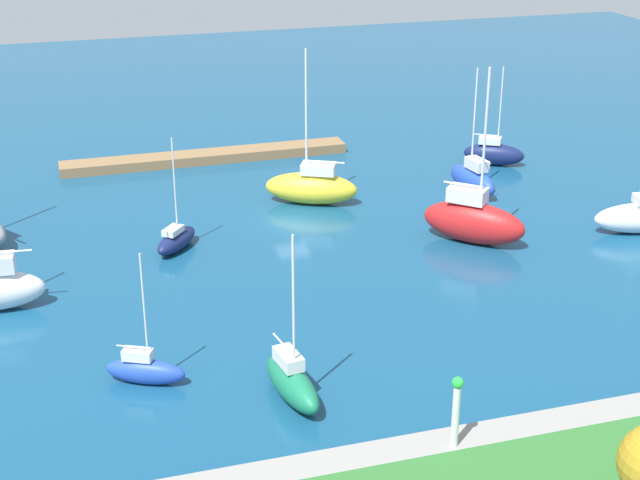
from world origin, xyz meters
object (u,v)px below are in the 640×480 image
Objects in this scene: sailboat_blue_center_basin at (145,369)px; sailboat_red_near_pier at (473,220)px; harbor_beacon at (456,407)px; sailboat_navy_west_end at (494,153)px; pier_dock at (206,157)px; sailboat_blue_lone_south at (473,179)px; sailboat_navy_by_breakwater at (176,239)px; sailboat_yellow_mid_basin at (312,186)px; sailboat_green_far_south at (292,381)px.

sailboat_blue_center_basin is 28.69m from sailboat_red_near_pier.
sailboat_navy_west_end is (-22.20, -40.40, -2.07)m from harbor_beacon.
sailboat_blue_lone_south reaches higher than pier_dock.
sailboat_yellow_mid_basin is at bearing -23.86° from sailboat_navy_by_breakwater.
sailboat_navy_by_breakwater is at bearing 91.41° from sailboat_blue_lone_south.
sailboat_blue_lone_south is 26.18m from sailboat_navy_by_breakwater.
sailboat_yellow_mid_basin is at bearing 115.35° from pier_dock.
sailboat_navy_west_end reaches higher than pier_dock.
sailboat_navy_west_end is at bearing 65.73° from sailboat_blue_center_basin.
sailboat_green_far_south is at bearing -52.70° from harbor_beacon.
sailboat_navy_west_end is 0.95× the size of sailboat_green_far_south.
sailboat_green_far_south is (2.92, 41.29, 0.62)m from pier_dock.
sailboat_navy_west_end is 32.84m from sailboat_navy_by_breakwater.
harbor_beacon is 30.61m from sailboat_navy_by_breakwater.
sailboat_blue_lone_south is (5.14, 6.40, 0.18)m from sailboat_navy_west_end.
sailboat_yellow_mid_basin is 14.48m from sailboat_red_near_pier.
sailboat_blue_center_basin is at bearing -127.00° from sailboat_green_far_south.
sailboat_navy_west_end is 1.09× the size of sailboat_navy_by_breakwater.
sailboat_blue_lone_south is (-22.90, -26.33, 0.22)m from sailboat_green_far_south.
sailboat_blue_center_basin is 0.93× the size of sailboat_navy_by_breakwater.
sailboat_yellow_mid_basin is 29.44m from sailboat_green_far_south.
sailboat_green_far_south is at bearing -134.07° from sailboat_navy_by_breakwater.
sailboat_navy_west_end is 0.86× the size of sailboat_blue_lone_south.
pier_dock is 3.41× the size of sailboat_blue_center_basin.
sailboat_green_far_south is at bearing 98.22° from sailboat_yellow_mid_basin.
harbor_beacon is 17.62m from sailboat_blue_center_basin.
sailboat_blue_center_basin is 8.24m from sailboat_green_far_south.
sailboat_blue_center_basin is at bearing -109.03° from sailboat_red_near_pier.
sailboat_navy_by_breakwater is at bearing 102.44° from sailboat_blue_center_basin.
sailboat_yellow_mid_basin reaches higher than pier_dock.
sailboat_navy_west_end is 18.73m from sailboat_red_near_pier.
sailboat_blue_lone_south is (-30.17, -22.48, 0.45)m from sailboat_blue_center_basin.
harbor_beacon is 0.41× the size of sailboat_navy_west_end.
sailboat_red_near_pier reaches higher than sailboat_yellow_mid_basin.
sailboat_yellow_mid_basin is (18.80, 4.79, 0.34)m from sailboat_navy_west_end.
pier_dock is 24.97m from sailboat_blue_lone_south.
sailboat_blue_center_basin is 0.81× the size of sailboat_green_far_south.
sailboat_green_far_south is 1.14× the size of sailboat_navy_by_breakwater.
sailboat_blue_lone_south is (-13.66, 1.61, -0.17)m from sailboat_yellow_mid_basin.
sailboat_navy_by_breakwater is at bearing -73.46° from harbor_beacon.
sailboat_blue_lone_south is at bearing 109.13° from sailboat_red_near_pier.
harbor_beacon is 0.39× the size of sailboat_green_far_south.
sailboat_navy_west_end is 0.72× the size of sailboat_yellow_mid_basin.
sailboat_yellow_mid_basin is 1.33× the size of sailboat_green_far_south.
sailboat_blue_lone_south reaches higher than sailboat_navy_west_end.
sailboat_green_far_south is (28.04, 32.73, -0.04)m from sailboat_navy_west_end.
sailboat_navy_by_breakwater is at bearing 73.69° from pier_dock.
sailboat_blue_lone_south is at bearing 129.94° from sailboat_green_far_south.
sailboat_green_far_south reaches higher than sailboat_navy_by_breakwater.
sailboat_navy_west_end reaches higher than harbor_beacon.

